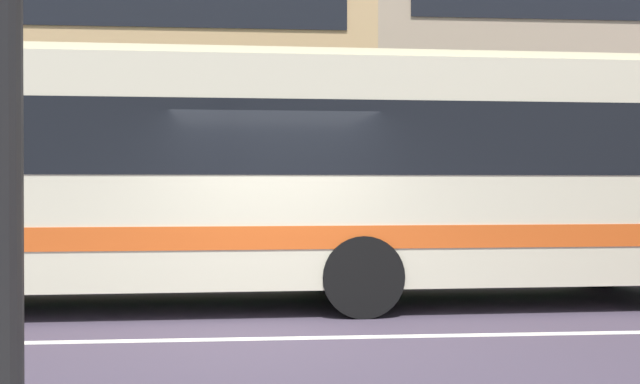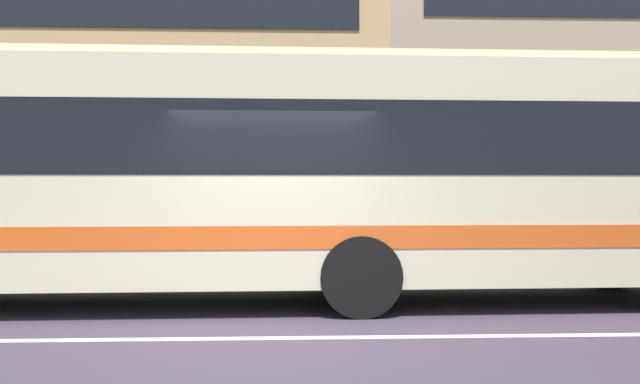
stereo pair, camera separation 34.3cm
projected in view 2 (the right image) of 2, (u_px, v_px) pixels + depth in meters
ground_plane at (272, 338)px, 7.84m from camera, size 160.00×160.00×0.00m
lane_centre_line at (272, 338)px, 7.84m from camera, size 60.00×0.16×0.01m
hedge_row_far at (277, 247)px, 13.72m from camera, size 21.39×1.10×0.96m
apartment_block_left at (43, 48)px, 21.64m from camera, size 19.14×8.04×11.18m
transit_bus at (296, 170)px, 10.13m from camera, size 11.93×2.78×3.30m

